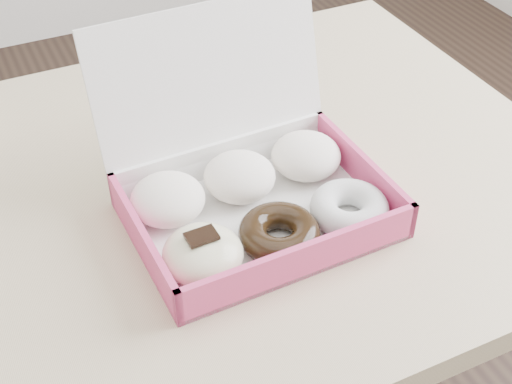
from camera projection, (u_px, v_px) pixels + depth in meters
name	position (u px, v px, depth m)	size (l,w,h in m)	color
table	(165.00, 235.00, 1.04)	(1.20, 0.80, 0.75)	tan
donut_box	(249.00, 191.00, 0.93)	(0.34, 0.30, 0.24)	white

